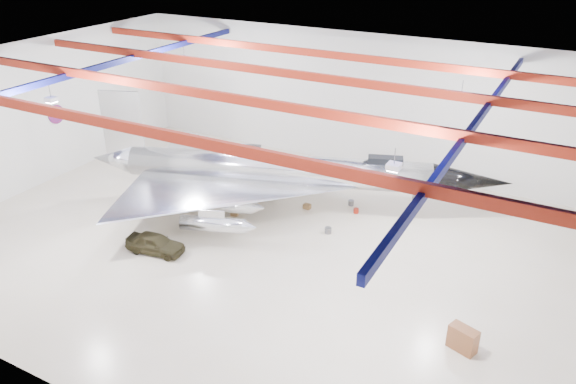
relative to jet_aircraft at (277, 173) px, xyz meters
The scene contains 16 objects.
floor 5.83m from the jet_aircraft, 70.81° to the right, with size 40.00×40.00×0.00m, color beige.
wall_back 10.63m from the jet_aircraft, 80.42° to the left, with size 40.00×40.00×0.00m, color silver.
wall_left 19.15m from the jet_aircraft, 165.01° to the right, with size 30.00×30.00×0.00m, color silver.
ceiling 9.82m from the jet_aircraft, 70.81° to the right, with size 40.00×40.00×0.00m, color #0A0F38.
ceiling_structure 9.25m from the jet_aircraft, 70.81° to the right, with size 39.50×29.50×1.08m.
wall_roundel 18.61m from the jet_aircraft, behind, with size 1.50×1.50×0.10m, color #B21414.
jet_aircraft is the anchor object (origin of this frame).
jeep 9.92m from the jet_aircraft, 111.86° to the right, with size 1.51×3.74×1.27m, color #332E19.
desk 17.75m from the jet_aircraft, 30.20° to the right, with size 1.38×0.69×1.26m, color brown.
crate_ply 4.09m from the jet_aircraft, 127.16° to the right, with size 0.51×0.40×0.35m, color olive.
toolbox_red 3.28m from the jet_aircraft, 112.18° to the left, with size 0.50×0.40×0.35m, color #A72010.
engine_drum 5.71m from the jet_aircraft, 19.42° to the right, with size 0.45×0.45×0.40m, color #59595B.
crate_small 7.91m from the jet_aircraft, behind, with size 0.43×0.34×0.30m, color #59595B.
tool_chest 6.24m from the jet_aircraft, 18.54° to the left, with size 0.38×0.38×0.34m, color #A72010.
oil_barrel 3.32m from the jet_aircraft, 20.15° to the left, with size 0.50×0.40×0.35m, color olive.
spares_box 5.95m from the jet_aircraft, 30.80° to the left, with size 0.42×0.42×0.38m, color #59595B.
Camera 1 is at (16.17, -26.56, 18.74)m, focal length 35.00 mm.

